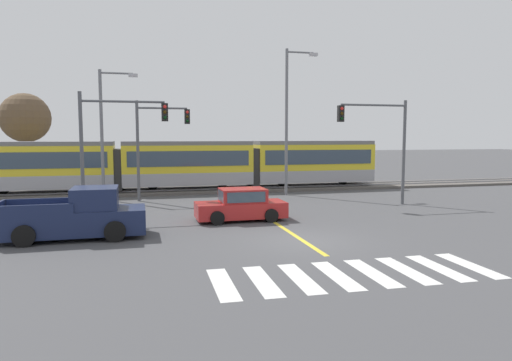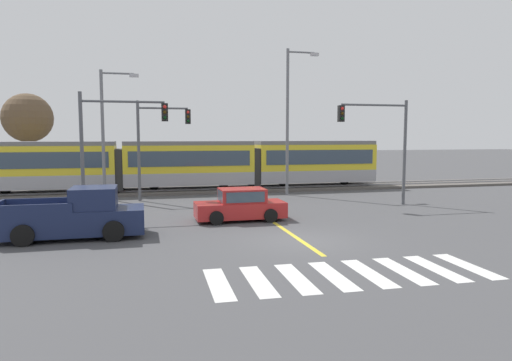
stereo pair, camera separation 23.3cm
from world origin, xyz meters
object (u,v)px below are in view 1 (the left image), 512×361
object	(u,v)px
sedan_crossing	(241,206)
street_lamp_centre	(289,114)
pickup_truck	(77,217)
street_lamp_west	(105,126)
traffic_light_mid_right	(382,134)
bare_tree_far_west	(25,118)
traffic_light_far_left	(155,136)
traffic_light_mid_left	(112,134)
light_rail_tram	(188,163)

from	to	relation	value
sedan_crossing	street_lamp_centre	xyz separation A→B (m)	(5.13, 8.39, 4.74)
pickup_truck	street_lamp_west	xyz separation A→B (m)	(0.37, 11.11, 3.76)
traffic_light_mid_right	bare_tree_far_west	distance (m)	26.31
bare_tree_far_west	street_lamp_centre	bearing A→B (deg)	-26.42
sedan_crossing	pickup_truck	size ratio (longest dim) A/B	0.78
sedan_crossing	traffic_light_mid_right	bearing A→B (deg)	17.19
traffic_light_far_left	bare_tree_far_west	bearing A→B (deg)	134.21
traffic_light_far_left	traffic_light_mid_left	bearing A→B (deg)	-114.03
street_lamp_west	bare_tree_far_west	xyz separation A→B (m)	(-6.39, 8.43, 0.72)
traffic_light_far_left	traffic_light_mid_left	size ratio (longest dim) A/B	1.00
pickup_truck	traffic_light_mid_left	distance (m)	5.97
light_rail_tram	street_lamp_centre	size ratio (longest dim) A/B	2.89
traffic_light_mid_right	bare_tree_far_west	xyz separation A→B (m)	(-21.81, 14.68, 1.26)
light_rail_tram	street_lamp_west	size ratio (longest dim) A/B	3.49
light_rail_tram	traffic_light_mid_right	bearing A→B (deg)	-41.91
street_lamp_centre	traffic_light_mid_right	bearing A→B (deg)	-57.01
sedan_crossing	street_lamp_west	size ratio (longest dim) A/B	0.53
traffic_light_far_left	street_lamp_centre	world-z (taller)	street_lamp_centre
pickup_truck	bare_tree_far_west	size ratio (longest dim) A/B	0.75
traffic_light_far_left	bare_tree_far_west	world-z (taller)	bare_tree_far_west
street_lamp_centre	bare_tree_far_west	xyz separation A→B (m)	(-18.13, 9.01, -0.12)
sedan_crossing	street_lamp_centre	world-z (taller)	street_lamp_centre
sedan_crossing	traffic_light_far_left	size ratio (longest dim) A/B	0.69
light_rail_tram	pickup_truck	distance (m)	15.10
sedan_crossing	pickup_truck	xyz separation A→B (m)	(-6.98, -2.14, 0.14)
sedan_crossing	bare_tree_far_west	bearing A→B (deg)	126.76
pickup_truck	traffic_light_mid_left	size ratio (longest dim) A/B	0.89
traffic_light_mid_left	street_lamp_centre	bearing A→B (deg)	27.10
bare_tree_far_west	light_rail_tram	bearing A→B (deg)	-25.59
sedan_crossing	traffic_light_far_left	distance (m)	9.20
light_rail_tram	bare_tree_far_west	xyz separation A→B (m)	(-11.70, 5.60, 3.28)
street_lamp_west	traffic_light_mid_right	bearing A→B (deg)	-22.05
traffic_light_mid_right	traffic_light_mid_left	distance (m)	14.68
pickup_truck	traffic_light_far_left	xyz separation A→B (m)	(3.34, 9.92, 3.15)
light_rail_tram	pickup_truck	world-z (taller)	light_rail_tram
sedan_crossing	pickup_truck	distance (m)	7.30
street_lamp_west	bare_tree_far_west	bearing A→B (deg)	127.17
traffic_light_mid_left	bare_tree_far_west	distance (m)	16.33
street_lamp_west	traffic_light_far_left	bearing A→B (deg)	-21.81
light_rail_tram	street_lamp_centre	distance (m)	8.03
street_lamp_centre	bare_tree_far_west	distance (m)	20.24
sedan_crossing	bare_tree_far_west	size ratio (longest dim) A/B	0.58
pickup_truck	traffic_light_mid_right	size ratio (longest dim) A/B	0.90
sedan_crossing	street_lamp_west	bearing A→B (deg)	126.36
traffic_light_mid_left	street_lamp_west	bearing A→B (deg)	96.74
pickup_truck	traffic_light_mid_right	distance (m)	16.83
pickup_truck	street_lamp_west	distance (m)	11.73
traffic_light_mid_left	bare_tree_far_west	size ratio (longest dim) A/B	0.85
sedan_crossing	pickup_truck	bearing A→B (deg)	-162.92
sedan_crossing	traffic_light_mid_left	xyz separation A→B (m)	(-5.87, 2.77, 3.36)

